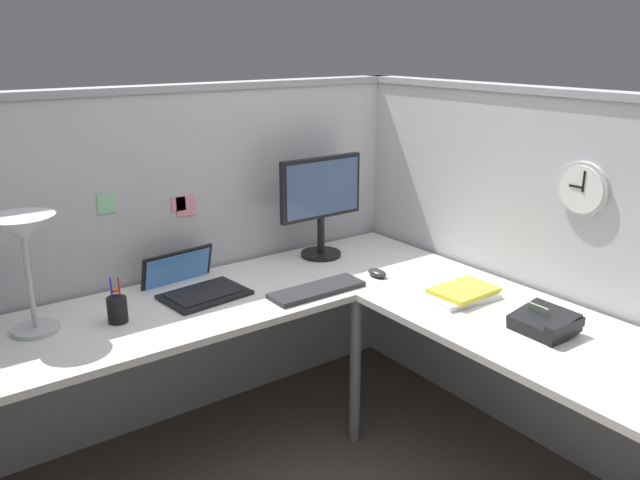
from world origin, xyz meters
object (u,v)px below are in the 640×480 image
pen_cup (117,309)px  wall_clock (583,189)px  monitor (321,199)px  desk_lamp_dome (23,238)px  computer_mouse (377,273)px  book_stack (461,293)px  laptop (193,285)px  office_phone (546,323)px  keyboard (317,290)px

pen_cup → wall_clock: size_ratio=0.82×
monitor → desk_lamp_dome: 1.37m
computer_mouse → book_stack: bearing=-73.4°
laptop → desk_lamp_dome: size_ratio=0.93×
desk_lamp_dome → book_stack: (1.52, -0.71, -0.34)m
computer_mouse → office_phone: 0.82m
book_stack → pen_cup: bearing=153.9°
computer_mouse → keyboard: bearing=178.8°
laptop → pen_cup: size_ratio=2.30×
computer_mouse → desk_lamp_dome: 1.48m
keyboard → laptop: bearing=141.2°
monitor → desk_lamp_dome: size_ratio=1.12×
keyboard → pen_cup: (-0.79, 0.21, 0.04)m
monitor → computer_mouse: bearing=-84.6°
pen_cup → book_stack: bearing=-26.1°
pen_cup → wall_clock: wall_clock is taller
office_phone → wall_clock: wall_clock is taller
keyboard → monitor: bearing=51.5°
laptop → keyboard: 0.54m
monitor → office_phone: size_ratio=2.41×
monitor → book_stack: monitor is taller
monitor → wall_clock: 1.19m
laptop → desk_lamp_dome: desk_lamp_dome is taller
laptop → computer_mouse: (0.76, -0.34, -0.01)m
desk_lamp_dome → laptop: bearing=2.7°
computer_mouse → office_phone: bearing=-81.8°
keyboard → desk_lamp_dome: 1.17m
monitor → computer_mouse: 0.48m
computer_mouse → wall_clock: size_ratio=0.47×
office_phone → book_stack: office_phone is taller
keyboard → pen_cup: bearing=165.2°
computer_mouse → book_stack: book_stack is taller
computer_mouse → desk_lamp_dome: desk_lamp_dome is taller
book_stack → keyboard: bearing=138.2°
keyboard → office_phone: (0.45, -0.82, 0.03)m
pen_cup → office_phone: 1.61m
laptop → pen_cup: bearing=-160.9°
monitor → laptop: (-0.72, -0.04, -0.27)m
book_stack → monitor: bearing=101.2°
laptop → office_phone: laptop is taller
laptop → pen_cup: 0.39m
pen_cup → office_phone: (1.24, -1.02, -0.02)m
keyboard → computer_mouse: (0.34, -0.01, 0.01)m
laptop → book_stack: laptop is taller
monitor → office_phone: monitor is taller
keyboard → computer_mouse: 0.34m
monitor → desk_lamp_dome: (-1.37, -0.07, 0.07)m
keyboard → wall_clock: size_ratio=1.95×
pen_cup → monitor: bearing=9.0°
desk_lamp_dome → wall_clock: wall_clock is taller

